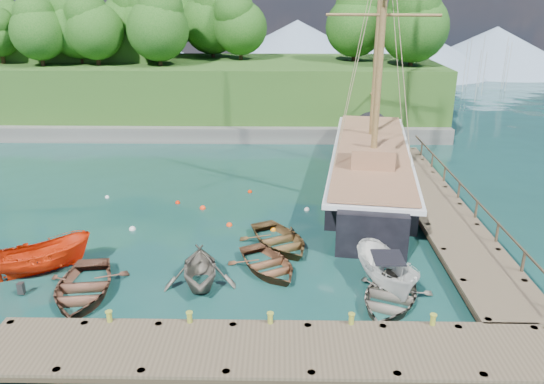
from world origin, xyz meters
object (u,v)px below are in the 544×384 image
Objects in this scene: rowboat_2 at (268,270)px; schooner at (370,171)px; rowboat_4 at (280,246)px; motorboat_orange at (44,272)px; rowboat_3 at (389,304)px; cabin_boat_white at (386,286)px; rowboat_1 at (201,284)px; rowboat_0 at (83,296)px.

rowboat_2 is 13.30m from schooner.
motorboat_orange reaches higher than rowboat_4.
rowboat_3 is 0.98× the size of rowboat_4.
motorboat_orange is at bearing -136.25° from schooner.
rowboat_4 is at bearing 154.07° from rowboat_3.
schooner is (16.83, 11.91, 1.11)m from motorboat_orange.
rowboat_2 is 5.38m from cabin_boat_white.
rowboat_1 is 0.14× the size of schooner.
rowboat_2 is 10.35m from motorboat_orange.
rowboat_0 is 13.08m from cabin_boat_white.
motorboat_orange reaches higher than rowboat_0.
motorboat_orange is 20.65m from schooner.
schooner reaches higher than motorboat_orange.
rowboat_1 is at bearing 163.18° from cabin_boat_white.
rowboat_0 is at bearing 167.78° from cabin_boat_white.
schooner reaches higher than rowboat_0.
motorboat_orange is (-10.35, -0.35, 0.00)m from rowboat_2.
rowboat_2 is 0.91× the size of rowboat_4.
motorboat_orange is 0.16× the size of schooner.
schooner is at bearing 107.88° from rowboat_3.
cabin_boat_white is at bearing -87.16° from schooner.
rowboat_0 is 1.10× the size of rowboat_3.
schooner is at bearing 29.23° from rowboat_4.
rowboat_3 is 14.44m from schooner.
cabin_boat_white reaches higher than rowboat_4.
rowboat_4 is 10.87m from schooner.
schooner reaches higher than rowboat_2.
rowboat_2 is 5.78m from rowboat_3.
motorboat_orange is at bearing 159.76° from cabin_boat_white.
rowboat_4 reaches higher than rowboat_2.
rowboat_2 is (7.83, 2.34, 0.00)m from rowboat_0.
schooner is (9.45, 12.87, 1.11)m from rowboat_1.
cabin_boat_white reaches higher than rowboat_3.
rowboat_4 reaches higher than rowboat_3.
rowboat_2 is 0.93× the size of motorboat_orange.
motorboat_orange is at bearing 153.32° from rowboat_2.
cabin_boat_white is (8.17, -0.04, 0.00)m from rowboat_1.
rowboat_4 is 11.26m from motorboat_orange.
rowboat_3 is (5.08, -2.77, 0.00)m from rowboat_2.
rowboat_3 is at bearing -76.83° from rowboat_4.
rowboat_4 is 6.07m from cabin_boat_white.
rowboat_3 is 0.99× the size of cabin_boat_white.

